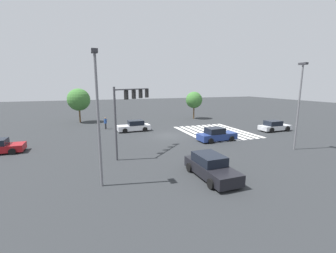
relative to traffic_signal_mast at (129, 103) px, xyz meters
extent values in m
plane|color=#2B2D30|center=(5.83, -5.83, -4.72)|extent=(146.95, 146.95, 0.00)
cube|color=silver|center=(5.83, -16.49, -4.72)|extent=(10.41, 0.60, 0.01)
cube|color=silver|center=(5.83, -15.54, -4.72)|extent=(10.41, 0.60, 0.01)
cube|color=silver|center=(5.83, -14.59, -4.72)|extent=(10.41, 0.60, 0.01)
cube|color=silver|center=(5.83, -13.64, -4.72)|extent=(10.41, 0.60, 0.01)
cube|color=silver|center=(5.83, -12.69, -4.72)|extent=(10.41, 0.60, 0.01)
cube|color=silver|center=(5.83, -11.74, -4.72)|extent=(10.41, 0.60, 0.01)
cube|color=silver|center=(5.83, -10.79, -4.72)|extent=(10.41, 0.60, 0.01)
cube|color=silver|center=(5.83, -9.84, -4.72)|extent=(10.41, 0.60, 0.01)
cube|color=silver|center=(5.83, -8.89, -4.72)|extent=(10.41, 0.60, 0.01)
cylinder|color=#47474C|center=(-1.49, 1.49, -1.60)|extent=(0.18, 0.18, 6.24)
cylinder|color=#47474C|center=(0.45, -0.45, 1.27)|extent=(3.97, 3.97, 0.12)
cube|color=black|center=(-0.32, 0.32, 0.80)|extent=(0.40, 0.40, 0.84)
sphere|color=red|center=(-0.21, 0.21, 0.80)|extent=(0.16, 0.16, 0.16)
cube|color=black|center=(0.52, -0.52, 0.80)|extent=(0.40, 0.40, 0.84)
sphere|color=gold|center=(0.63, -0.63, 0.80)|extent=(0.16, 0.16, 0.16)
cube|color=black|center=(1.36, -1.36, 0.80)|extent=(0.40, 0.40, 0.84)
sphere|color=green|center=(1.47, -1.47, 0.80)|extent=(0.16, 0.16, 0.16)
cube|color=black|center=(2.20, -2.20, 0.80)|extent=(0.40, 0.40, 0.84)
sphere|color=red|center=(2.32, -2.32, 0.80)|extent=(0.16, 0.16, 0.16)
cube|color=navy|center=(1.50, -10.29, -4.20)|extent=(1.97, 4.65, 0.71)
cube|color=black|center=(1.48, -9.97, -3.51)|extent=(1.65, 2.05, 0.66)
cylinder|color=black|center=(2.46, -11.65, -4.42)|extent=(0.25, 0.62, 0.60)
cylinder|color=black|center=(0.70, -11.75, -4.42)|extent=(0.25, 0.62, 0.60)
cylinder|color=black|center=(2.30, -8.83, -4.42)|extent=(0.25, 0.62, 0.60)
cylinder|color=black|center=(0.54, -8.93, -4.42)|extent=(0.25, 0.62, 0.60)
cube|color=black|center=(-7.44, -4.24, -4.16)|extent=(4.86, 1.97, 0.77)
cube|color=black|center=(-7.11, -4.23, -3.45)|extent=(2.39, 1.73, 0.64)
cylinder|color=black|center=(-8.92, -5.22, -4.39)|extent=(0.66, 0.23, 0.66)
cylinder|color=black|center=(-8.96, -3.32, -4.39)|extent=(0.66, 0.23, 0.66)
cylinder|color=black|center=(-5.93, -5.16, -4.39)|extent=(0.66, 0.23, 0.66)
cylinder|color=black|center=(-5.97, -3.25, -4.39)|extent=(0.66, 0.23, 0.66)
cylinder|color=black|center=(5.22, 10.44, -4.42)|extent=(0.22, 0.61, 0.61)
cylinder|color=black|center=(3.38, 10.44, -4.42)|extent=(0.22, 0.61, 0.61)
cube|color=silver|center=(3.56, -20.92, -4.22)|extent=(1.74, 4.47, 0.60)
cube|color=black|center=(3.56, -20.56, -3.59)|extent=(1.56, 2.07, 0.66)
cylinder|color=black|center=(4.44, -22.31, -4.36)|extent=(0.22, 0.72, 0.72)
cylinder|color=black|center=(2.67, -22.30, -4.36)|extent=(0.22, 0.72, 0.72)
cylinder|color=black|center=(4.45, -19.54, -4.36)|extent=(0.22, 0.72, 0.72)
cylinder|color=black|center=(2.67, -19.53, -4.36)|extent=(0.22, 0.72, 0.72)
cube|color=silver|center=(10.08, -2.30, -4.20)|extent=(1.79, 4.50, 0.68)
cube|color=black|center=(10.09, -2.60, -3.54)|extent=(1.56, 2.10, 0.65)
cylinder|color=black|center=(9.18, -0.93, -4.40)|extent=(0.24, 0.65, 0.65)
cylinder|color=black|center=(10.91, -0.89, -4.40)|extent=(0.24, 0.65, 0.65)
cylinder|color=black|center=(9.25, -3.70, -4.40)|extent=(0.24, 0.65, 0.65)
cylinder|color=black|center=(10.98, -3.66, -4.40)|extent=(0.24, 0.65, 0.65)
cylinder|color=#38383D|center=(13.03, 1.21, -4.30)|extent=(0.14, 0.14, 0.83)
cylinder|color=#38383D|center=(12.92, 1.32, -4.30)|extent=(0.14, 0.14, 0.83)
cube|color=#284C93|center=(12.97, 1.26, -3.56)|extent=(0.41, 0.41, 0.66)
sphere|color=#8C6647|center=(12.97, 1.26, -3.12)|extent=(0.23, 0.23, 0.23)
cylinder|color=slate|center=(-4.22, -15.68, -0.60)|extent=(0.16, 0.16, 8.23)
cube|color=#333338|center=(-4.22, -15.68, 3.61)|extent=(0.80, 0.36, 0.20)
cylinder|color=slate|center=(-6.22, 3.04, -0.61)|extent=(0.16, 0.16, 8.23)
cube|color=#333338|center=(-6.22, 3.04, 3.61)|extent=(0.80, 0.36, 0.20)
cylinder|color=brown|center=(20.53, 4.88, -3.57)|extent=(0.26, 0.26, 2.30)
sphere|color=#3D7533|center=(20.53, 4.88, -0.83)|extent=(3.74, 3.74, 3.74)
cylinder|color=brown|center=(17.71, -15.33, -3.60)|extent=(0.26, 0.26, 2.25)
sphere|color=#3D7533|center=(17.71, -15.33, -1.17)|extent=(3.07, 3.07, 3.07)
camera|label=1|loc=(-20.34, 3.65, 1.71)|focal=24.00mm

